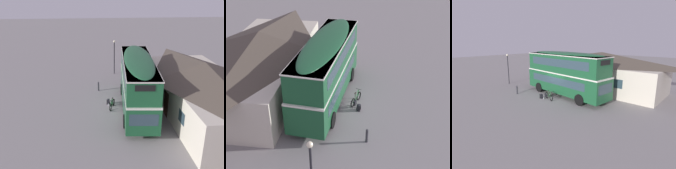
# 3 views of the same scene
# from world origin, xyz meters

# --- Properties ---
(ground_plane) EXTENTS (120.00, 120.00, 0.00)m
(ground_plane) POSITION_xyz_m (0.00, 0.00, 0.00)
(ground_plane) COLOR gray
(double_decker_bus) EXTENTS (10.61, 3.31, 4.79)m
(double_decker_bus) POSITION_xyz_m (0.34, 0.78, 2.64)
(double_decker_bus) COLOR black
(double_decker_bus) RESTS_ON ground
(touring_bicycle) EXTENTS (1.66, 0.68, 0.97)m
(touring_bicycle) POSITION_xyz_m (-0.01, -1.40, 0.37)
(touring_bicycle) COLOR black
(touring_bicycle) RESTS_ON ground
(backpack_on_ground) EXTENTS (0.32, 0.32, 0.51)m
(backpack_on_ground) POSITION_xyz_m (-0.83, -1.70, 0.26)
(backpack_on_ground) COLOR black
(backpack_on_ground) RESTS_ON ground
(water_bottle_clear_plastic) EXTENTS (0.07, 0.07, 0.25)m
(water_bottle_clear_plastic) POSITION_xyz_m (-0.46, -1.70, 0.12)
(water_bottle_clear_plastic) COLOR silver
(water_bottle_clear_plastic) RESTS_ON ground
(pub_building) EXTENTS (15.06, 6.86, 4.58)m
(pub_building) POSITION_xyz_m (1.54, 6.08, 2.34)
(pub_building) COLOR beige
(pub_building) RESTS_ON ground
(street_lamp) EXTENTS (0.28, 0.28, 4.15)m
(street_lamp) POSITION_xyz_m (-9.37, -0.42, 2.60)
(street_lamp) COLOR black
(street_lamp) RESTS_ON ground
(kerb_bollard) EXTENTS (0.16, 0.16, 0.97)m
(kerb_bollard) POSITION_xyz_m (-4.11, -2.51, 0.50)
(kerb_bollard) COLOR #333338
(kerb_bollard) RESTS_ON ground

